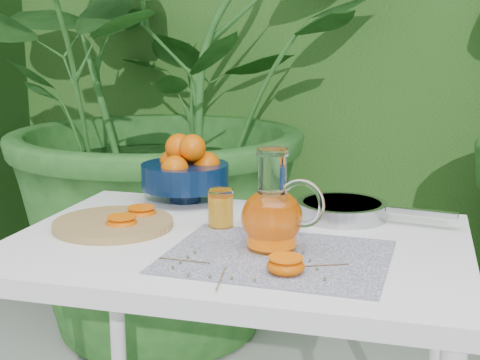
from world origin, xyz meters
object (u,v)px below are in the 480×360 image
(white_table, at_px, (238,274))
(cutting_board, at_px, (113,224))
(saute_pan, at_px, (343,209))
(juice_pitcher, at_px, (273,215))
(fruit_bowl, at_px, (186,170))

(white_table, relative_size, cutting_board, 3.58)
(cutting_board, relative_size, saute_pan, 0.70)
(cutting_board, bearing_deg, juice_pitcher, -9.08)
(juice_pitcher, relative_size, saute_pan, 0.53)
(juice_pitcher, bearing_deg, cutting_board, 170.92)
(white_table, bearing_deg, juice_pitcher, -30.29)
(cutting_board, distance_m, juice_pitcher, 0.41)
(fruit_bowl, distance_m, juice_pitcher, 0.48)
(cutting_board, bearing_deg, saute_pan, 24.23)
(white_table, distance_m, cutting_board, 0.32)
(white_table, distance_m, saute_pan, 0.33)
(juice_pitcher, xyz_separation_m, saute_pan, (0.11, 0.29, -0.05))
(juice_pitcher, bearing_deg, fruit_bowl, 132.27)
(fruit_bowl, height_order, saute_pan, fruit_bowl)
(white_table, height_order, cutting_board, cutting_board)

